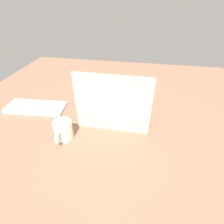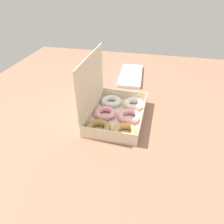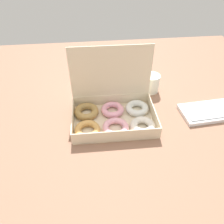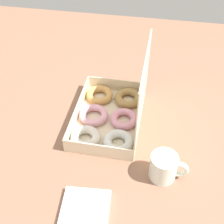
# 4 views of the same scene
# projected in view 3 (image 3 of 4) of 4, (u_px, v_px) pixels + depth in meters

# --- Properties ---
(ground_plane) EXTENTS (1.80, 1.80, 0.02)m
(ground_plane) POSITION_uv_depth(u_px,v_px,m) (127.00, 125.00, 0.96)
(ground_plane) COLOR #885F49
(donut_box) EXTENTS (0.38, 0.27, 0.30)m
(donut_box) POSITION_uv_depth(u_px,v_px,m) (113.00, 113.00, 0.95)
(donut_box) COLOR beige
(donut_box) RESTS_ON ground_plane
(keyboard) EXTENTS (0.35, 0.16, 0.02)m
(keyboard) POSITION_uv_depth(u_px,v_px,m) (218.00, 110.00, 1.01)
(keyboard) COLOR white
(keyboard) RESTS_ON ground_plane
(coffee_mug) EXTENTS (0.09, 0.12, 0.09)m
(coffee_mug) POSITION_uv_depth(u_px,v_px,m) (151.00, 83.00, 1.12)
(coffee_mug) COLOR white
(coffee_mug) RESTS_ON ground_plane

